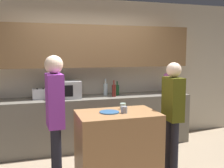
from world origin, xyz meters
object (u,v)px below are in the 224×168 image
Objects in this scene: bottle_0 at (106,89)px; plate_on_island at (109,112)px; microwave at (65,90)px; toaster at (40,94)px; cup_0 at (124,110)px; potted_plant at (167,83)px; bottle_2 at (117,90)px; person_left at (55,111)px; cup_1 at (123,106)px; bottle_1 at (114,90)px; person_center at (173,108)px.

bottle_0 is 1.44m from plate_on_island.
microwave is 0.43m from toaster.
cup_0 is (1.02, -1.40, -0.04)m from toaster.
potted_plant is at bearing 0.00° from toaster.
bottle_0 reaches higher than bottle_2.
person_left reaches higher than microwave.
cup_1 is (0.66, -1.16, -0.10)m from microwave.
bottle_1 is 1.71m from person_left.
microwave reaches higher than cup_1.
cup_1 is 0.98m from person_left.
microwave is 1.74× the size of bottle_1.
bottle_1 is 1.31m from cup_0.
potted_plant is 2.66m from person_left.
toaster is 0.66× the size of potted_plant.
potted_plant is at bearing 0.05° from microwave.
bottle_1 is 1.29m from plate_on_island.
person_center is at bearing 87.94° from person_left.
person_center reaches higher than bottle_2.
cup_0 is (-0.15, -1.48, -0.07)m from bottle_0.
cup_0 is (-0.37, -1.44, -0.05)m from bottle_2.
toaster is 0.16× the size of person_center.
microwave is 1.98m from potted_plant.
toaster is 1.59m from cup_1.
toaster is 2.40m from potted_plant.
cup_0 is (-1.38, -1.40, -0.15)m from potted_plant.
cup_0 is at bearing -104.33° from bottle_2.
cup_0 is at bearing -95.91° from bottle_0.
potted_plant is at bearing 40.35° from plate_on_island.
microwave is 5.91× the size of cup_0.
potted_plant reaches higher than cup_1.
bottle_0 is 1.25m from cup_1.
toaster is at bearing 174.85° from bottle_1.
cup_0 is at bearing -134.51° from potted_plant.
cup_1 is at bearing -138.42° from potted_plant.
cup_0 is (-0.26, -1.28, -0.06)m from bottle_1.
bottle_0 is (0.75, 0.08, -0.03)m from microwave.
bottle_0 is at bearing 85.90° from cup_1.
bottle_0 is at bearing 176.45° from potted_plant.
bottle_2 is at bearing 2.19° from microwave.
bottle_1 is (0.86, -0.11, -0.04)m from microwave.
person_left reaches higher than bottle_1.
potted_plant is 1.51× the size of bottle_2.
bottle_0 reaches higher than plate_on_island.
potted_plant is 1.13m from bottle_1.
person_left reaches higher than toaster.
cup_1 is (1.09, -1.16, -0.04)m from toaster.
bottle_1 is 0.19× the size of person_center.
plate_on_island is at bearing 91.99° from person_left.
toaster is 0.87× the size of bottle_1.
person_center is (0.67, -0.20, -0.04)m from cup_1.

